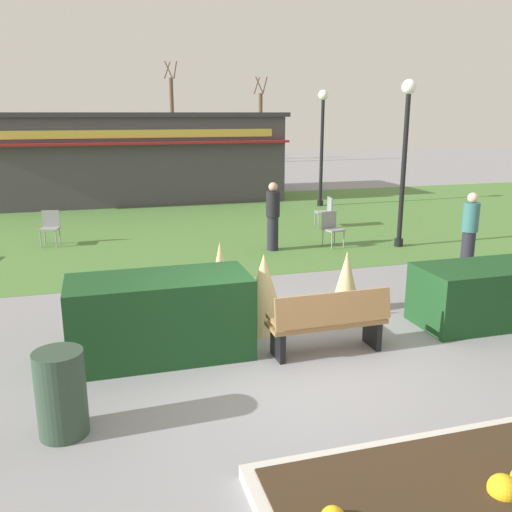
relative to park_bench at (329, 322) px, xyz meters
The scene contains 23 objects.
ground_plane 0.87m from the park_bench, 161.48° to the right, with size 80.00×80.00×0.00m, color gray.
lawn_patch 9.96m from the park_bench, 94.00° to the left, with size 36.00×12.00×0.01m, color #4C7A38.
flower_bed 3.40m from the park_bench, 85.46° to the right, with size 4.33×2.06×0.32m.
park_bench is the anchor object (origin of this frame).
hedge_left 2.35m from the park_bench, 165.12° to the left, with size 2.48×1.10×1.15m, color #19421E.
hedge_right 3.12m from the park_bench, ahead, with size 2.60×1.10×0.96m, color #19421E.
ornamental_grass_behind_left 1.76m from the park_bench, 57.10° to the left, with size 0.55×0.55×1.08m, color #D1BC7F.
ornamental_grass_behind_right 2.32m from the park_bench, 137.56° to the left, with size 0.76×0.76×1.02m, color #D1BC7F.
ornamental_grass_behind_center 1.28m from the park_bench, 118.86° to the left, with size 0.74×0.74×1.23m, color #D1BC7F.
ornamental_grass_behind_far 1.93m from the park_bench, 129.90° to the left, with size 0.56×0.56×1.38m, color #D1BC7F.
lamppost_mid 7.33m from the park_bench, 51.83° to the left, with size 0.36×0.36×4.10m.
lamppost_far 13.10m from the park_bench, 67.94° to the left, with size 0.36×0.36×4.10m.
trash_bin 3.67m from the park_bench, 162.75° to the right, with size 0.52×0.52×0.94m, color #2D4233.
food_kiosk 15.91m from the park_bench, 95.20° to the left, with size 11.13×5.17×3.33m.
cafe_chair_east 9.04m from the park_bench, 67.09° to the left, with size 0.49×0.49×0.89m.
cafe_chair_center 6.57m from the park_bench, 66.03° to the left, with size 0.54×0.54×0.89m.
cafe_chair_north 9.15m from the park_bench, 117.42° to the left, with size 0.52×0.52×0.89m.
person_strolling 5.63m from the park_bench, 34.47° to the left, with size 0.34×0.34×1.69m.
person_standing 6.14m from the park_bench, 79.58° to the left, with size 0.34×0.34×1.69m.
parked_car_west_slot 25.24m from the park_bench, 104.91° to the left, with size 4.28×2.21×1.20m.
parked_car_center_slot 24.41m from the park_bench, 92.31° to the left, with size 4.36×2.38×1.20m.
tree_left_bg 32.55m from the park_bench, 85.94° to the left, with size 0.91×0.96×6.67m.
tree_right_bg 31.33m from the park_bench, 75.21° to the left, with size 0.91×0.96×5.64m.
Camera 1 is at (-2.30, -6.44, 3.32)m, focal length 38.71 mm.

